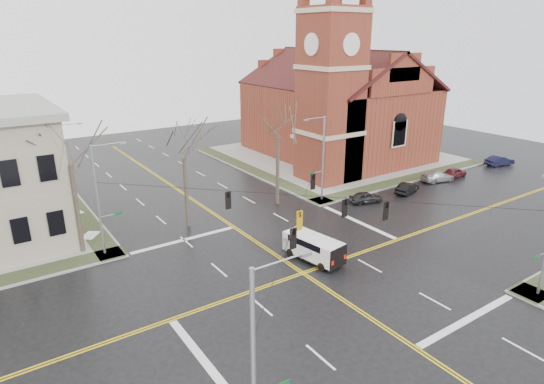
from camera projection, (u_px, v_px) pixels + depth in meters
ground at (303, 273)px, 34.17m from camera, size 120.00×120.00×0.00m
sidewalks at (303, 272)px, 34.14m from camera, size 80.00×80.00×0.17m
road_markings at (303, 273)px, 34.16m from camera, size 100.00×100.00×0.01m
church at (335, 99)px, 63.93m from camera, size 24.28×27.48×27.50m
signal_pole_ne at (322, 156)px, 47.55m from camera, size 2.75×0.22×9.00m
signal_pole_nw at (100, 197)px, 35.53m from camera, size 2.75×0.22×9.00m
signal_pole_sw at (257, 363)px, 17.55m from camera, size 2.75×0.22×9.00m
span_wires at (305, 196)px, 32.14m from camera, size 23.02×23.02×0.03m
traffic_signals at (311, 208)px, 31.86m from camera, size 8.21×8.26×1.30m
streetlight_north_a at (66, 157)px, 48.94m from camera, size 2.30×0.20×8.00m
streetlight_north_b at (37, 128)px, 64.57m from camera, size 2.30×0.20×8.00m
cargo_van at (311, 246)px, 35.99m from camera, size 2.79×5.35×1.94m
parked_car_a at (366, 197)px, 48.33m from camera, size 3.86×2.42×1.23m
parked_car_b at (407, 188)px, 51.27m from camera, size 3.95×2.24×1.23m
parked_car_c at (438, 176)px, 55.43m from camera, size 4.67×2.59×1.28m
parked_car_d at (454, 172)px, 56.94m from camera, size 3.95×1.84×1.31m
parked_car_e at (500, 161)px, 62.19m from camera, size 4.33×2.37×1.35m
tree_nw_far at (70, 159)px, 34.84m from camera, size 4.00×4.00×10.96m
tree_nw_near at (184, 153)px, 40.25m from camera, size 4.00×4.00×9.72m
tree_ne at (278, 133)px, 45.51m from camera, size 4.00×4.00×10.57m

